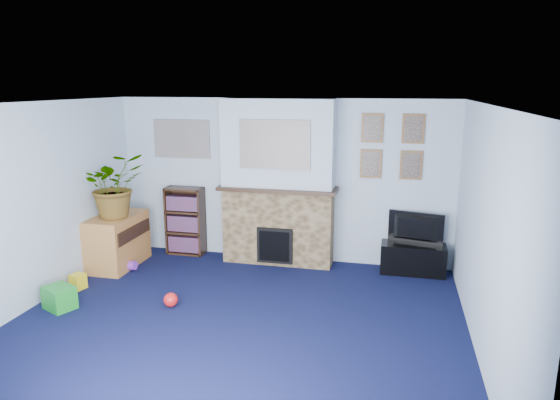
% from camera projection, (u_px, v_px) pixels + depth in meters
% --- Properties ---
extents(floor, '(5.00, 4.50, 0.01)m').
position_uv_depth(floor, '(236.00, 324.00, 5.53)').
color(floor, '#0D1134').
rests_on(floor, ground).
extents(ceiling, '(5.00, 4.50, 0.01)m').
position_uv_depth(ceiling, '(231.00, 104.00, 4.98)').
color(ceiling, white).
rests_on(ceiling, wall_back).
extents(wall_back, '(5.00, 0.04, 2.40)m').
position_uv_depth(wall_back, '(281.00, 180.00, 7.39)').
color(wall_back, '#B0C2D5').
rests_on(wall_back, ground).
extents(wall_front, '(5.00, 0.04, 2.40)m').
position_uv_depth(wall_front, '(121.00, 313.00, 3.12)').
color(wall_front, '#B0C2D5').
rests_on(wall_front, ground).
extents(wall_left, '(0.04, 4.50, 2.40)m').
position_uv_depth(wall_left, '(29.00, 207.00, 5.80)').
color(wall_left, '#B0C2D5').
rests_on(wall_left, ground).
extents(wall_right, '(0.04, 4.50, 2.40)m').
position_uv_depth(wall_right, '(486.00, 236.00, 4.71)').
color(wall_right, '#B0C2D5').
rests_on(wall_right, ground).
extents(chimney_breast, '(1.72, 0.50, 2.40)m').
position_uv_depth(chimney_breast, '(278.00, 184.00, 7.20)').
color(chimney_breast, brown).
rests_on(chimney_breast, ground).
extents(collage_main, '(1.00, 0.03, 0.68)m').
position_uv_depth(collage_main, '(275.00, 145.00, 6.86)').
color(collage_main, gray).
rests_on(collage_main, chimney_breast).
extents(collage_left, '(0.90, 0.03, 0.58)m').
position_uv_depth(collage_left, '(182.00, 139.00, 7.58)').
color(collage_left, gray).
rests_on(collage_left, wall_back).
extents(portrait_tl, '(0.30, 0.03, 0.40)m').
position_uv_depth(portrait_tl, '(372.00, 128.00, 6.90)').
color(portrait_tl, brown).
rests_on(portrait_tl, wall_back).
extents(portrait_tr, '(0.30, 0.03, 0.40)m').
position_uv_depth(portrait_tr, '(413.00, 129.00, 6.78)').
color(portrait_tr, brown).
rests_on(portrait_tr, wall_back).
extents(portrait_bl, '(0.30, 0.03, 0.40)m').
position_uv_depth(portrait_bl, '(371.00, 164.00, 7.02)').
color(portrait_bl, brown).
rests_on(portrait_bl, wall_back).
extents(portrait_br, '(0.30, 0.03, 0.40)m').
position_uv_depth(portrait_br, '(411.00, 165.00, 6.90)').
color(portrait_br, brown).
rests_on(portrait_br, wall_back).
extents(tv_stand, '(0.88, 0.37, 0.42)m').
position_uv_depth(tv_stand, '(413.00, 258.00, 6.98)').
color(tv_stand, black).
rests_on(tv_stand, ground).
extents(television, '(0.77, 0.27, 0.44)m').
position_uv_depth(television, '(415.00, 229.00, 6.90)').
color(television, black).
rests_on(television, tv_stand).
extents(bookshelf, '(0.58, 0.28, 1.05)m').
position_uv_depth(bookshelf, '(186.00, 222.00, 7.74)').
color(bookshelf, '#311E11').
rests_on(bookshelf, ground).
extents(sideboard, '(0.54, 0.97, 0.76)m').
position_uv_depth(sideboard, '(118.00, 243.00, 7.24)').
color(sideboard, '#B9793B').
rests_on(sideboard, ground).
extents(potted_plant, '(1.07, 1.08, 0.91)m').
position_uv_depth(potted_plant, '(114.00, 185.00, 6.98)').
color(potted_plant, '#26661E').
rests_on(potted_plant, sideboard).
extents(mantel_clock, '(0.10, 0.06, 0.14)m').
position_uv_depth(mantel_clock, '(275.00, 182.00, 7.16)').
color(mantel_clock, gold).
rests_on(mantel_clock, chimney_breast).
extents(mantel_candle, '(0.04, 0.04, 0.14)m').
position_uv_depth(mantel_candle, '(299.00, 183.00, 7.08)').
color(mantel_candle, '#B2BFC6').
rests_on(mantel_candle, chimney_breast).
extents(mantel_teddy, '(0.14, 0.14, 0.14)m').
position_uv_depth(mantel_teddy, '(246.00, 181.00, 7.25)').
color(mantel_teddy, gray).
rests_on(mantel_teddy, chimney_breast).
extents(mantel_can, '(0.05, 0.05, 0.11)m').
position_uv_depth(mantel_can, '(329.00, 185.00, 6.99)').
color(mantel_can, yellow).
rests_on(mantel_can, chimney_breast).
extents(green_crate, '(0.42, 0.39, 0.27)m').
position_uv_depth(green_crate, '(59.00, 297.00, 5.88)').
color(green_crate, '#198C26').
rests_on(green_crate, ground).
extents(toy_ball, '(0.17, 0.17, 0.17)m').
position_uv_depth(toy_ball, '(171.00, 299.00, 5.94)').
color(toy_ball, red).
rests_on(toy_ball, ground).
extents(toy_block, '(0.20, 0.20, 0.20)m').
position_uv_depth(toy_block, '(78.00, 281.00, 6.46)').
color(toy_block, yellow).
rests_on(toy_block, ground).
extents(toy_tube, '(0.30, 0.13, 0.17)m').
position_uv_depth(toy_tube, '(127.00, 266.00, 7.09)').
color(toy_tube, purple).
rests_on(toy_tube, ground).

